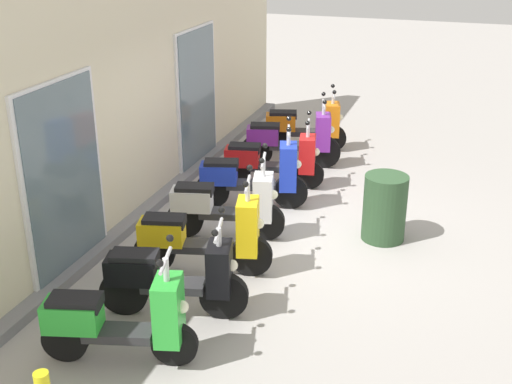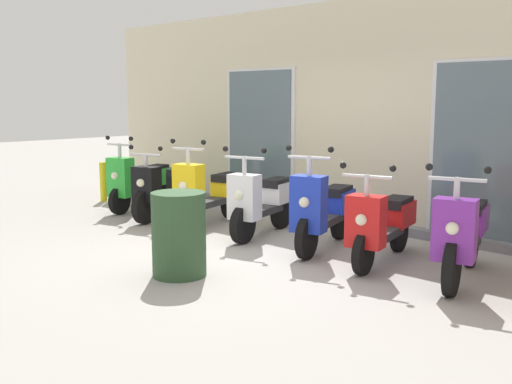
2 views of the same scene
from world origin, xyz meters
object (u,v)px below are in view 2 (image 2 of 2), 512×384
Objects in this scene: scooter_black at (167,188)px; scooter_red at (383,223)px; scooter_white at (263,201)px; trash_bin at (179,234)px; scooter_yellow at (209,193)px; scooter_green at (139,181)px; scooter_purple at (463,233)px; scooter_blue at (324,209)px; curb_bollard at (103,182)px.

scooter_red reaches higher than scooter_black.
scooter_white reaches higher than trash_bin.
scooter_yellow is 2.42m from trash_bin.
scooter_black is 0.96× the size of scooter_yellow.
scooter_black reaches higher than trash_bin.
scooter_yellow is (1.81, -0.08, 0.01)m from scooter_green.
scooter_purple reaches higher than scooter_red.
scooter_black is at bearing -178.70° from scooter_red.
scooter_red is at bearing -1.47° from scooter_white.
scooter_yellow reaches higher than trash_bin.
scooter_black is 3.09m from trash_bin.
scooter_blue is 0.85m from scooter_red.
curb_bollard is at bearing 179.20° from scooter_purple.
scooter_yellow is 1.98m from scooter_blue.
scooter_green is 2.76m from scooter_white.
scooter_red is 5.78m from curb_bollard.
scooter_black is 1.88m from scooter_white.
scooter_green is 0.92× the size of scooter_blue.
scooter_yellow is (0.93, 0.04, 0.02)m from scooter_black.
scooter_green is 4.64m from scooter_red.
scooter_purple is at bearing 40.24° from trash_bin.
scooter_red is (1.88, -0.05, -0.02)m from scooter_white.
scooter_blue reaches higher than scooter_green.
scooter_blue reaches higher than scooter_black.
trash_bin is (2.51, -1.80, -0.03)m from scooter_black.
scooter_yellow reaches higher than scooter_purple.
trash_bin is at bearing -35.73° from scooter_black.
scooter_white reaches higher than curb_bollard.
scooter_black is at bearing 144.27° from trash_bin.
scooter_blue is 2.27× the size of curb_bollard.
scooter_red is 1.80× the size of trash_bin.
scooter_yellow is at bearing -2.54° from scooter_green.
scooter_white is at bearing -0.24° from curb_bollard.
trash_bin is at bearing -139.76° from scooter_purple.
scooter_blue is 4.93m from curb_bollard.
scooter_white is (2.76, 0.02, -0.01)m from scooter_green.
scooter_yellow is at bearing -178.99° from scooter_red.
scooter_white reaches higher than scooter_black.
scooter_white is 0.96× the size of scooter_blue.
scooter_blue is (1.98, 0.08, 0.00)m from scooter_yellow.
scooter_blue is 1.81× the size of trash_bin.
scooter_white reaches higher than scooter_red.
scooter_yellow is at bearing -174.10° from scooter_white.
scooter_green is at bearing 172.53° from scooter_black.
trash_bin is 4.93m from curb_bollard.
trash_bin is (1.57, -1.84, -0.05)m from scooter_yellow.
scooter_black is 2.92m from scooter_blue.
scooter_red reaches higher than trash_bin.
scooter_red is (0.84, -0.03, -0.04)m from scooter_blue.
scooter_white is at bearing 107.91° from trash_bin.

